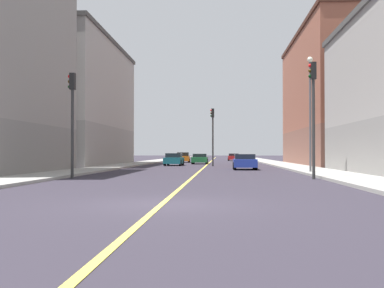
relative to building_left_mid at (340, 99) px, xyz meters
name	(u,v)px	position (x,y,z in m)	size (l,w,h in m)	color
ground_plane	(162,204)	(-14.54, -39.68, -7.25)	(400.00, 400.00, 0.00)	#2E2934
sidewalk_left	(274,163)	(-6.15, 9.32, -7.17)	(3.09, 168.00, 0.15)	#9E9B93
sidewalk_right	(145,162)	(-22.93, 9.32, -7.17)	(3.09, 168.00, 0.15)	#9E9B93
lane_center_stripe	(209,163)	(-14.54, 9.32, -7.24)	(0.16, 154.00, 0.01)	#E5D14C
building_left_mid	(340,99)	(0.00, 0.00, 0.00)	(9.52, 24.64, 14.48)	brown
building_right_midblock	(73,104)	(-29.08, -1.66, -0.50)	(9.52, 22.88, 13.47)	gray
traffic_light_left_near	(313,104)	(-8.12, -27.29, -3.28)	(0.40, 0.32, 6.15)	#2D2D2D
traffic_light_right_near	(72,110)	(-21.00, -27.29, -3.54)	(0.40, 0.32, 5.71)	#2D2D2D
traffic_light_median_far	(213,129)	(-13.81, -4.08, -3.44)	(0.40, 0.32, 5.88)	#2D2D2D
street_lamp_left_near	(310,102)	(-7.10, -20.99, -2.56)	(0.36, 0.36, 7.55)	#4C4C51
car_red	(234,157)	(-10.86, 27.71, -6.63)	(1.90, 4.50, 1.22)	red
car_orange	(183,158)	(-18.22, 13.23, -6.57)	(1.97, 4.20, 1.41)	orange
car_green	(200,159)	(-15.53, 5.13, -6.64)	(1.92, 4.50, 1.24)	#1E6B38
car_blue	(245,162)	(-11.02, -13.64, -6.62)	(1.91, 3.91, 1.26)	#23389E
car_teal	(174,159)	(-17.96, -2.13, -6.60)	(1.90, 4.49, 1.32)	#196670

